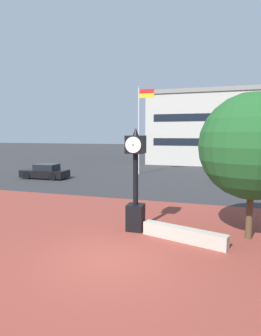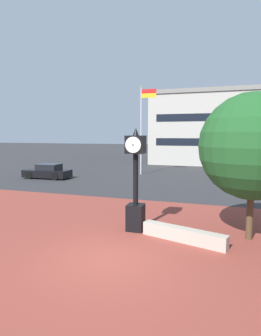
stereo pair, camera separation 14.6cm
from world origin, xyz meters
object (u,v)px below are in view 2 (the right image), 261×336
at_px(plaza_tree, 259,149).
at_px(civic_building, 237,128).
at_px(street_clock, 136,184).
at_px(car_street_near, 48,172).
at_px(flagpole_primary, 142,124).

relative_size(plaza_tree, civic_building, 0.24).
bearing_deg(street_clock, civic_building, 80.28).
bearing_deg(car_street_near, civic_building, -39.50).
height_order(car_street_near, flagpole_primary, flagpole_primary).
bearing_deg(plaza_tree, street_clock, -173.50).
bearing_deg(civic_building, street_clock, -98.41).
distance_m(street_clock, civic_building, 32.40).
relative_size(flagpole_primary, civic_building, 0.38).
relative_size(car_street_near, civic_building, 0.19).
bearing_deg(flagpole_primary, civic_building, 60.97).
bearing_deg(flagpole_primary, street_clock, -74.91).
relative_size(plaza_tree, car_street_near, 1.30).
relative_size(street_clock, civic_building, 0.19).
height_order(street_clock, car_street_near, street_clock).
bearing_deg(civic_building, car_street_near, -127.43).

